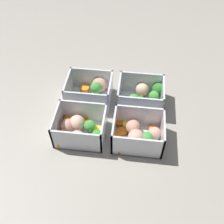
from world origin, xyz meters
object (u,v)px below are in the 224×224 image
(container_near_left, at_px, (80,129))
(container_far_left, at_px, (90,92))
(container_far_right, at_px, (144,95))
(container_near_right, at_px, (138,133))

(container_near_left, height_order, container_far_left, same)
(container_far_right, bearing_deg, container_far_left, -178.42)
(container_near_right, bearing_deg, container_far_left, 138.49)
(container_far_left, xyz_separation_m, container_far_right, (0.16, 0.00, -0.00))
(container_far_right, bearing_deg, container_near_right, -93.36)
(container_near_right, bearing_deg, container_near_left, -178.87)
(container_far_left, bearing_deg, container_near_left, -91.57)
(container_near_left, relative_size, container_far_left, 0.99)
(container_near_right, height_order, container_far_right, same)
(container_near_left, xyz_separation_m, container_far_right, (0.17, 0.15, 0.00))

